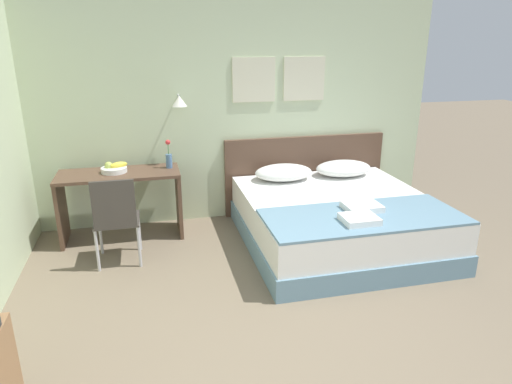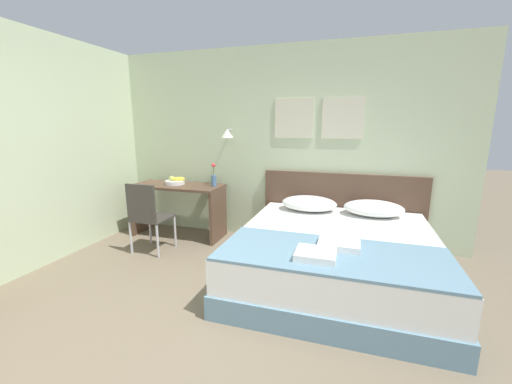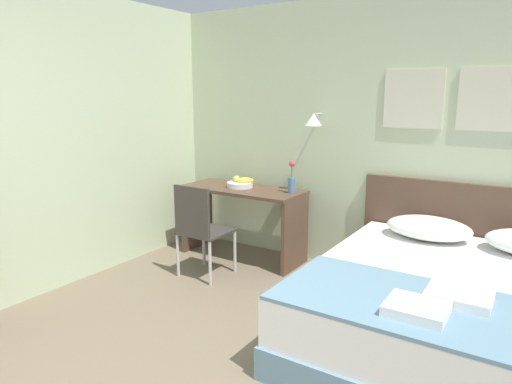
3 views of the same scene
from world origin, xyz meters
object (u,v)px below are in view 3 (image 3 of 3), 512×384
(fruit_bowl, at_px, (240,184))
(flower_vase, at_px, (292,181))
(folded_towel_mid_bed, at_px, (416,309))
(desk_chair, at_px, (199,225))
(folded_towel_near_foot, at_px, (459,297))
(bed, at_px, (458,315))
(throw_blanket, at_px, (444,311))
(desk, at_px, (243,208))
(headboard, at_px, (483,241))
(pillow_left, at_px, (429,228))

(fruit_bowl, bearing_deg, flower_vase, 3.70)
(folded_towel_mid_bed, height_order, fruit_bowl, fruit_bowl)
(desk_chair, bearing_deg, folded_towel_near_foot, -11.89)
(flower_vase, bearing_deg, bed, -24.67)
(folded_towel_mid_bed, bearing_deg, throw_blanket, 50.90)
(desk, xyz_separation_m, flower_vase, (0.56, 0.06, 0.34))
(headboard, distance_m, pillow_left, 0.52)
(throw_blanket, distance_m, desk_chair, 2.40)
(headboard, bearing_deg, fruit_bowl, -172.41)
(headboard, height_order, flower_vase, flower_vase)
(folded_towel_near_foot, bearing_deg, desk_chair, 168.11)
(headboard, xyz_separation_m, desk, (-2.30, -0.33, 0.05))
(headboard, relative_size, flower_vase, 6.48)
(desk, height_order, fruit_bowl, fruit_bowl)
(headboard, height_order, folded_towel_near_foot, headboard)
(throw_blanket, relative_size, folded_towel_near_foot, 5.42)
(headboard, bearing_deg, bed, -90.00)
(fruit_bowl, relative_size, flower_vase, 0.90)
(bed, height_order, headboard, headboard)
(desk_chair, height_order, fruit_bowl, desk_chair)
(throw_blanket, xyz_separation_m, desk, (-2.30, 1.35, -0.01))
(folded_towel_mid_bed, height_order, flower_vase, flower_vase)
(folded_towel_mid_bed, bearing_deg, flower_vase, 136.29)
(folded_towel_near_foot, bearing_deg, headboard, 91.87)
(folded_towel_mid_bed, distance_m, fruit_bowl, 2.69)
(headboard, height_order, desk, headboard)
(pillow_left, height_order, folded_towel_mid_bed, pillow_left)
(desk, height_order, desk_chair, desk_chair)
(throw_blanket, xyz_separation_m, flower_vase, (-1.74, 1.40, 0.34))
(pillow_left, xyz_separation_m, folded_towel_mid_bed, (0.27, -1.51, -0.04))
(bed, height_order, throw_blanket, throw_blanket)
(headboard, height_order, fruit_bowl, headboard)
(bed, distance_m, pillow_left, 0.93)
(throw_blanket, relative_size, fruit_bowl, 6.55)
(fruit_bowl, xyz_separation_m, flower_vase, (0.60, 0.04, 0.08))
(throw_blanket, distance_m, desk, 2.66)
(throw_blanket, bearing_deg, fruit_bowl, 149.74)
(folded_towel_near_foot, xyz_separation_m, folded_towel_mid_bed, (-0.17, -0.29, 0.00))
(pillow_left, bearing_deg, folded_towel_near_foot, -70.12)
(folded_towel_mid_bed, distance_m, flower_vase, 2.26)
(headboard, xyz_separation_m, folded_towel_near_foot, (0.05, -1.53, 0.10))
(pillow_left, distance_m, fruit_bowl, 1.96)
(desk_chair, bearing_deg, folded_towel_mid_bed, -19.76)
(folded_towel_mid_bed, bearing_deg, pillow_left, 100.20)
(folded_towel_mid_bed, bearing_deg, desk, 145.61)
(pillow_left, height_order, throw_blanket, pillow_left)
(folded_towel_mid_bed, xyz_separation_m, fruit_bowl, (-2.22, 1.51, 0.22))
(desk_chair, relative_size, flower_vase, 2.82)
(headboard, height_order, pillow_left, headboard)
(headboard, bearing_deg, folded_towel_mid_bed, -93.72)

